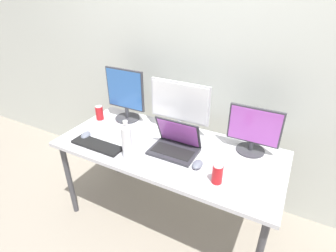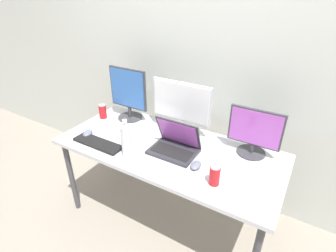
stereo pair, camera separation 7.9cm
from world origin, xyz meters
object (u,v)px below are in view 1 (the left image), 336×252
Objects in this scene: laptop_silver at (175,144)px; keyboard_main at (97,145)px; water_bottle at (127,141)px; soda_can_near_keyboard at (99,113)px; mouse_by_keyboard at (198,164)px; soda_can_by_laptop at (217,174)px; mouse_by_laptop at (86,135)px; monitor_right at (254,130)px; monitor_center at (180,105)px; work_desk at (168,154)px; monitor_left at (125,94)px.

keyboard_main is at bearing -157.73° from laptop_silver.
soda_can_near_keyboard is at bearing 147.36° from water_bottle.
soda_can_near_keyboard is (-1.03, 0.23, 0.04)m from mouse_by_keyboard.
mouse_by_keyboard is at bearing -12.71° from soda_can_near_keyboard.
laptop_silver is 0.24m from mouse_by_keyboard.
keyboard_main is 3.25× the size of soda_can_by_laptop.
laptop_silver reaches higher than mouse_by_laptop.
monitor_right is 0.56m from laptop_silver.
soda_can_by_laptop is at bearing -15.00° from soda_can_near_keyboard.
monitor_center is 0.75m from soda_can_near_keyboard.
soda_can_near_keyboard is 1.00× the size of soda_can_by_laptop.
mouse_by_laptop is (-0.61, -0.43, -0.21)m from monitor_center.
work_desk is 13.27× the size of soda_can_near_keyboard.
soda_can_by_laptop is at bearing -30.06° from mouse_by_keyboard.
monitor_left is 1.59× the size of water_bottle.
keyboard_main is 3.93× the size of mouse_by_keyboard.
work_desk is 3.66× the size of monitor_left.
keyboard_main is (-0.48, -0.24, 0.07)m from work_desk.
mouse_by_keyboard is (0.28, -0.12, 0.08)m from work_desk.
monitor_right reaches higher than soda_can_by_laptop.
water_bottle reaches higher than work_desk.
soda_can_by_laptop is at bearing 3.55° from water_bottle.
soda_can_near_keyboard and soda_can_by_laptop have the same top height.
soda_can_near_keyboard is (-0.21, -0.12, -0.17)m from monitor_left.
keyboard_main is 0.92m from soda_can_by_laptop.
keyboard_main is 0.18m from mouse_by_laptop.
mouse_by_laptop is (-0.71, -0.16, -0.04)m from laptop_silver.
soda_can_near_keyboard is 1.24m from soda_can_by_laptop.
soda_can_by_laptop is at bearing -43.79° from monitor_center.
monitor_left is 4.27× the size of mouse_by_laptop.
monitor_center is at bearing 15.17° from mouse_by_laptop.
water_bottle is (-0.19, -0.24, 0.20)m from work_desk.
keyboard_main is at bearing -40.03° from mouse_by_laptop.
monitor_right reaches higher than soda_can_near_keyboard.
work_desk is 16.04× the size of mouse_by_keyboard.
monitor_center is 0.53m from mouse_by_keyboard.
monitor_right is at bearing 32.87° from water_bottle.
work_desk is 0.36m from water_bottle.
mouse_by_laptop is 0.85× the size of soda_can_near_keyboard.
soda_can_near_keyboard reaches higher than mouse_by_laptop.
laptop_silver is at bearing -152.60° from monitor_right.
mouse_by_laptop is at bearing -167.05° from laptop_silver.
mouse_by_laptop is at bearing -103.82° from monitor_left.
work_desk is 0.50m from soda_can_by_laptop.
water_bottle is (-0.16, -0.50, -0.10)m from monitor_center.
monitor_center is 0.70m from keyboard_main.
work_desk is at bearing -156.81° from monitor_right.
monitor_right is at bearing 25.13° from keyboard_main.
soda_can_by_laptop is at bearing -103.65° from monitor_right.
water_bottle reaches higher than soda_can_by_laptop.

